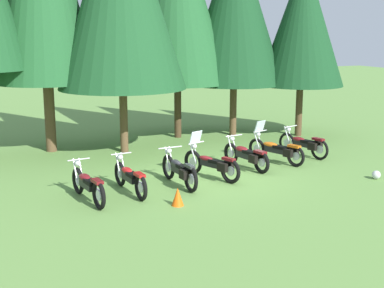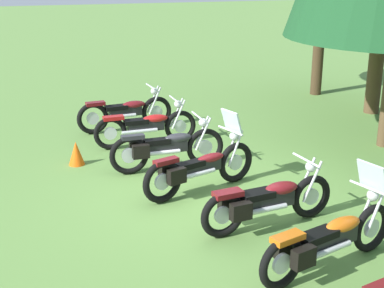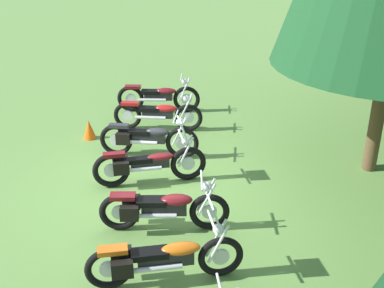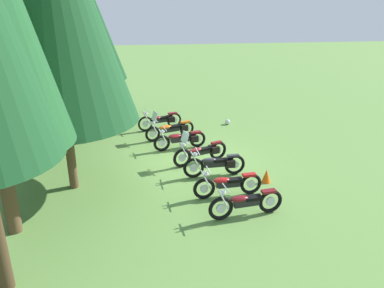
% 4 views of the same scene
% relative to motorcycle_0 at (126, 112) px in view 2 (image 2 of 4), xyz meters
% --- Properties ---
extents(ground_plane, '(80.00, 80.00, 0.00)m').
position_rel_motorcycle_0_xyz_m(ground_plane, '(4.07, 0.88, -0.46)').
color(ground_plane, '#608C42').
extents(motorcycle_0, '(0.64, 2.31, 1.03)m').
position_rel_motorcycle_0_xyz_m(motorcycle_0, '(0.00, 0.00, 0.00)').
color(motorcycle_0, black).
rests_on(motorcycle_0, ground_plane).
extents(motorcycle_1, '(0.61, 2.30, 1.02)m').
position_rel_motorcycle_0_xyz_m(motorcycle_1, '(1.25, 0.27, -0.01)').
color(motorcycle_1, black).
rests_on(motorcycle_1, ground_plane).
extents(motorcycle_2, '(0.77, 2.29, 1.03)m').
position_rel_motorcycle_0_xyz_m(motorcycle_2, '(2.80, 0.36, 0.00)').
color(motorcycle_2, black).
rests_on(motorcycle_2, ground_plane).
extents(motorcycle_3, '(1.02, 2.24, 1.39)m').
position_rel_motorcycle_0_xyz_m(motorcycle_3, '(4.00, 0.70, 0.01)').
color(motorcycle_3, black).
rests_on(motorcycle_3, ground_plane).
extents(motorcycle_4, '(0.84, 2.28, 1.01)m').
position_rel_motorcycle_0_xyz_m(motorcycle_4, '(5.56, 1.32, -0.01)').
color(motorcycle_4, black).
rests_on(motorcycle_4, ground_plane).
extents(motorcycle_5, '(1.04, 2.31, 1.37)m').
position_rel_motorcycle_0_xyz_m(motorcycle_5, '(6.91, 1.64, 0.01)').
color(motorcycle_5, black).
rests_on(motorcycle_5, ground_plane).
extents(traffic_cone, '(0.32, 0.32, 0.48)m').
position_rel_motorcycle_0_xyz_m(traffic_cone, '(2.05, -1.31, -0.22)').
color(traffic_cone, '#EA590F').
rests_on(traffic_cone, ground_plane).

